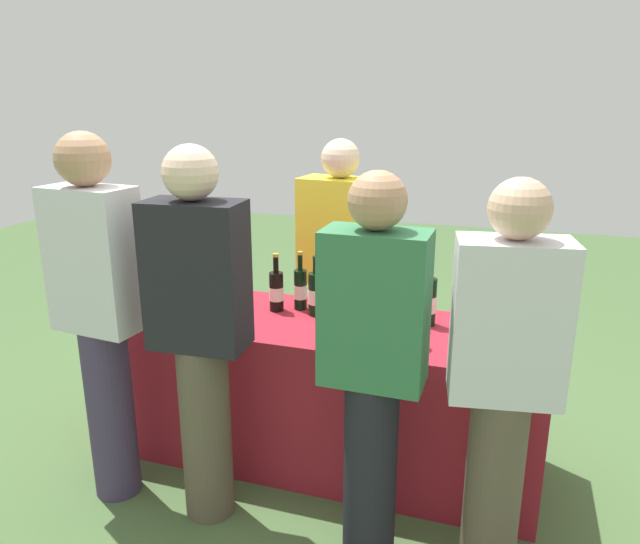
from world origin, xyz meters
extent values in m
plane|color=#476638|center=(0.00, 0.00, 0.00)|extent=(12.00, 12.00, 0.00)
cube|color=maroon|center=(0.00, 0.00, 0.37)|extent=(2.11, 0.67, 0.74)
cylinder|color=black|center=(-0.65, 0.13, 0.85)|extent=(0.07, 0.07, 0.21)
cylinder|color=black|center=(-0.65, 0.13, 0.98)|extent=(0.03, 0.03, 0.07)
cylinder|color=maroon|center=(-0.65, 0.13, 1.03)|extent=(0.03, 0.03, 0.02)
cylinder|color=silver|center=(-0.65, 0.13, 0.84)|extent=(0.07, 0.07, 0.07)
cylinder|color=black|center=(-0.55, 0.08, 0.86)|extent=(0.06, 0.06, 0.23)
cylinder|color=black|center=(-0.55, 0.08, 1.01)|extent=(0.02, 0.02, 0.08)
cylinder|color=black|center=(-0.55, 0.08, 1.06)|extent=(0.03, 0.03, 0.02)
cylinder|color=silver|center=(-0.55, 0.08, 0.85)|extent=(0.06, 0.06, 0.08)
cylinder|color=black|center=(-0.26, 0.08, 0.84)|extent=(0.07, 0.07, 0.20)
cylinder|color=black|center=(-0.26, 0.08, 0.99)|extent=(0.03, 0.03, 0.08)
cylinder|color=gold|center=(-0.26, 0.08, 1.03)|extent=(0.03, 0.03, 0.02)
cylinder|color=silver|center=(-0.26, 0.08, 0.83)|extent=(0.07, 0.07, 0.07)
cylinder|color=black|center=(-0.15, 0.14, 0.85)|extent=(0.07, 0.07, 0.21)
cylinder|color=black|center=(-0.15, 0.14, 0.99)|extent=(0.03, 0.03, 0.08)
cylinder|color=gold|center=(-0.15, 0.14, 1.04)|extent=(0.03, 0.03, 0.02)
cylinder|color=silver|center=(-0.15, 0.14, 0.84)|extent=(0.07, 0.07, 0.07)
cylinder|color=black|center=(-0.05, 0.08, 0.85)|extent=(0.07, 0.07, 0.22)
cylinder|color=black|center=(-0.05, 0.08, 0.99)|extent=(0.03, 0.03, 0.07)
cylinder|color=black|center=(-0.05, 0.08, 1.04)|extent=(0.03, 0.03, 0.02)
cylinder|color=silver|center=(-0.05, 0.08, 0.84)|extent=(0.08, 0.08, 0.08)
cylinder|color=black|center=(0.25, 0.15, 0.85)|extent=(0.08, 0.08, 0.21)
cylinder|color=black|center=(0.25, 0.15, 0.99)|extent=(0.03, 0.03, 0.07)
cylinder|color=black|center=(0.25, 0.15, 1.03)|extent=(0.03, 0.03, 0.02)
cylinder|color=silver|center=(0.25, 0.15, 0.84)|extent=(0.08, 0.08, 0.07)
cylinder|color=black|center=(0.50, 0.12, 0.86)|extent=(0.07, 0.07, 0.23)
cylinder|color=black|center=(0.50, 0.12, 1.01)|extent=(0.03, 0.03, 0.07)
cylinder|color=maroon|center=(0.50, 0.12, 1.05)|extent=(0.03, 0.03, 0.02)
cylinder|color=silver|center=(0.50, 0.12, 0.85)|extent=(0.07, 0.07, 0.08)
cylinder|color=silver|center=(-0.73, -0.17, 0.75)|extent=(0.06, 0.06, 0.00)
cylinder|color=silver|center=(-0.73, -0.17, 0.78)|extent=(0.01, 0.01, 0.06)
sphere|color=silver|center=(-0.73, -0.17, 0.84)|extent=(0.07, 0.07, 0.07)
cylinder|color=silver|center=(-0.61, -0.14, 0.75)|extent=(0.06, 0.06, 0.00)
cylinder|color=silver|center=(-0.61, -0.14, 0.78)|extent=(0.01, 0.01, 0.06)
sphere|color=silver|center=(-0.61, -0.14, 0.84)|extent=(0.08, 0.08, 0.08)
cylinder|color=silver|center=(-0.46, -0.10, 0.75)|extent=(0.06, 0.06, 0.00)
cylinder|color=silver|center=(-0.46, -0.10, 0.78)|extent=(0.01, 0.01, 0.07)
sphere|color=silver|center=(-0.46, -0.10, 0.85)|extent=(0.07, 0.07, 0.07)
sphere|color=#590C19|center=(-0.46, -0.10, 0.83)|extent=(0.04, 0.04, 0.04)
cylinder|color=silver|center=(0.31, -0.07, 0.75)|extent=(0.06, 0.06, 0.00)
cylinder|color=silver|center=(0.31, -0.07, 0.78)|extent=(0.01, 0.01, 0.06)
sphere|color=silver|center=(0.31, -0.07, 0.84)|extent=(0.07, 0.07, 0.07)
cylinder|color=silver|center=(0.49, -0.16, 0.75)|extent=(0.06, 0.06, 0.00)
cylinder|color=silver|center=(0.49, -0.16, 0.78)|extent=(0.01, 0.01, 0.07)
sphere|color=silver|center=(0.49, -0.16, 0.85)|extent=(0.07, 0.07, 0.07)
cylinder|color=silver|center=(-0.78, 0.03, 0.84)|extent=(0.21, 0.21, 0.20)
cylinder|color=brown|center=(-0.06, 0.55, 0.39)|extent=(0.24, 0.24, 0.78)
cube|color=yellow|center=(-0.06, 0.55, 1.07)|extent=(0.46, 0.29, 0.59)
sphere|color=beige|center=(-0.06, 0.55, 1.47)|extent=(0.21, 0.21, 0.21)
cylinder|color=#3F3351|center=(-0.82, -0.57, 0.41)|extent=(0.21, 0.21, 0.82)
cube|color=silver|center=(-0.82, -0.57, 1.13)|extent=(0.39, 0.24, 0.62)
sphere|color=tan|center=(-0.82, -0.57, 1.55)|extent=(0.22, 0.22, 0.22)
cylinder|color=brown|center=(-0.34, -0.56, 0.40)|extent=(0.22, 0.22, 0.80)
cube|color=black|center=(-0.34, -0.56, 1.11)|extent=(0.41, 0.24, 0.60)
sphere|color=beige|center=(-0.34, -0.56, 1.52)|extent=(0.22, 0.22, 0.22)
cylinder|color=black|center=(0.40, -0.59, 0.39)|extent=(0.21, 0.21, 0.77)
cube|color=#337247|center=(0.40, -0.59, 1.06)|extent=(0.38, 0.22, 0.58)
sphere|color=tan|center=(0.40, -0.59, 1.45)|extent=(0.21, 0.21, 0.21)
cylinder|color=brown|center=(0.86, -0.55, 0.38)|extent=(0.21, 0.21, 0.77)
cube|color=silver|center=(0.86, -0.55, 1.05)|extent=(0.41, 0.27, 0.57)
sphere|color=#D8AD8C|center=(0.86, -0.55, 1.44)|extent=(0.21, 0.21, 0.21)
camera|label=1|loc=(0.84, -2.58, 1.80)|focal=33.46mm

